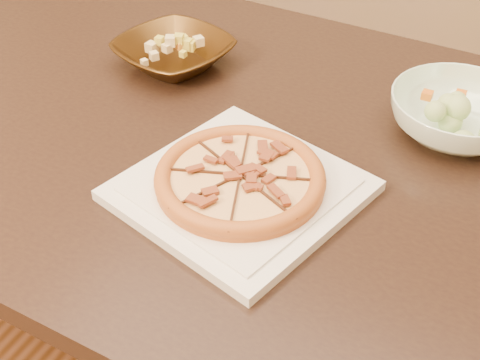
{
  "coord_description": "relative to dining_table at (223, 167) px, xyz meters",
  "views": [
    {
      "loc": [
        0.52,
        -0.79,
        1.42
      ],
      "look_at": [
        0.15,
        -0.09,
        0.78
      ],
      "focal_mm": 50.0,
      "sensor_mm": 36.0,
      "label": 1
    }
  ],
  "objects": [
    {
      "name": "dining_table",
      "position": [
        0.0,
        0.0,
        0.0
      ],
      "size": [
        1.56,
        1.03,
        0.75
      ],
      "color": "black",
      "rests_on": "floor"
    },
    {
      "name": "plate",
      "position": [
        0.11,
        -0.15,
        0.1
      ],
      "size": [
        0.39,
        0.39,
        0.02
      ],
      "color": "white",
      "rests_on": "dining_table"
    },
    {
      "name": "pizza",
      "position": [
        0.11,
        -0.15,
        0.12
      ],
      "size": [
        0.26,
        0.26,
        0.03
      ],
      "color": "#B7562D",
      "rests_on": "plate"
    },
    {
      "name": "bronze_bowl",
      "position": [
        -0.19,
        0.15,
        0.12
      ],
      "size": [
        0.27,
        0.27,
        0.05
      ],
      "primitive_type": "imported",
      "rotation": [
        0.0,
        0.0,
        -0.25
      ],
      "color": "#4E3415",
      "rests_on": "dining_table"
    },
    {
      "name": "mixed_dish",
      "position": [
        -0.19,
        0.15,
        0.16
      ],
      "size": [
        0.08,
        0.11,
        0.03
      ],
      "color": "#DAC283",
      "rests_on": "bronze_bowl"
    },
    {
      "name": "salad_bowl",
      "position": [
        0.37,
        0.17,
        0.13
      ],
      "size": [
        0.31,
        0.31,
        0.07
      ],
      "primitive_type": "imported",
      "rotation": [
        0.0,
        0.0,
        -0.43
      ],
      "color": "white",
      "rests_on": "dining_table"
    },
    {
      "name": "salad",
      "position": [
        0.37,
        0.17,
        0.18
      ],
      "size": [
        0.09,
        0.13,
        0.04
      ],
      "color": "#BFD980",
      "rests_on": "salad_bowl"
    }
  ]
}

